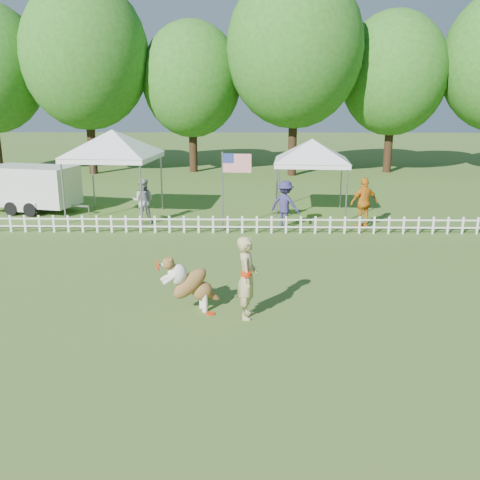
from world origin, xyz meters
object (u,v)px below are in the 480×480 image
Objects in this scene: cargo_trailer at (33,189)px; canopy_tent_left at (115,175)px; spectator_a at (143,201)px; frisbee_on_turf at (210,314)px; canopy_tent_right at (311,178)px; spectator_b at (285,204)px; handler at (247,277)px; spectator_c at (364,203)px; dog at (191,283)px; flag_pole at (223,192)px.

canopy_tent_left is at bearing 1.26° from cargo_trailer.
spectator_a is (1.29, -1.14, -0.81)m from canopy_tent_left.
frisbee_on_turf is 10.86m from canopy_tent_right.
spectator_b reaches higher than frisbee_on_turf.
canopy_tent_left is at bearing 31.47° from handler.
cargo_trailer is 13.04m from spectator_c.
canopy_tent_right is at bearing -72.55° from spectator_c.
spectator_b is at bearing 50.25° from dog.
frisbee_on_turf is at bearing -102.74° from canopy_tent_right.
dog is at bearing -105.09° from canopy_tent_right.
frisbee_on_turf is 0.12× the size of spectator_a.
spectator_c is at bearing 10.47° from flag_pole.
handler is 0.65× the size of flag_pole.
flag_pole is at bearing 10.45° from handler.
spectator_c is (4.90, 8.00, 0.89)m from frisbee_on_turf.
handler is 9.51m from spectator_a.
spectator_b reaches higher than dog.
canopy_tent_right is 11.17m from cargo_trailer.
canopy_tent_left is 1.81× the size of spectator_c.
spectator_c is (1.65, -2.26, -0.55)m from canopy_tent_right.
cargo_trailer reaches higher than spectator_a.
spectator_b is (2.51, 7.76, 0.19)m from dog.
spectator_a is 0.92× the size of spectator_c.
spectator_c is (2.80, 0.10, 0.06)m from spectator_b.
cargo_trailer is 2.55× the size of spectator_b.
canopy_tent_right is 1.72× the size of spectator_b.
cargo_trailer is 1.57× the size of flag_pole.
spectator_c is (5.32, 7.86, 0.25)m from dog.
spectator_b is 0.94× the size of spectator_c.
canopy_tent_left reaches higher than spectator_a.
flag_pole is at bearing 160.90° from spectator_a.
flag_pole is 3.22m from spectator_a.
frisbee_on_turf is 0.07× the size of canopy_tent_right.
spectator_c is at bearing 177.18° from spectator_a.
frisbee_on_turf is at bearing -39.16° from cargo_trailer.
spectator_b is at bearing -5.39° from handler.
canopy_tent_right is 2.85m from spectator_c.
canopy_tent_left is at bearing 14.40° from spectator_b.
spectator_a is (-3.08, 8.55, 0.82)m from frisbee_on_turf.
flag_pole is (-0.89, 7.59, 0.48)m from handler.
spectator_b reaches higher than spectator_a.
spectator_b is at bearing -10.24° from canopy_tent_left.
handler is at bearing 44.61° from spectator_c.
canopy_tent_left reaches higher than dog.
spectator_b is (2.19, 0.45, -0.53)m from flag_pole.
cargo_trailer is (-3.54, 0.79, -0.69)m from canopy_tent_left.
dog is 0.77× the size of spectator_b.
canopy_tent_right is (3.67, 10.13, 0.80)m from dog.
cargo_trailer is 10.33m from spectator_b.
cargo_trailer is 2.39× the size of spectator_c.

